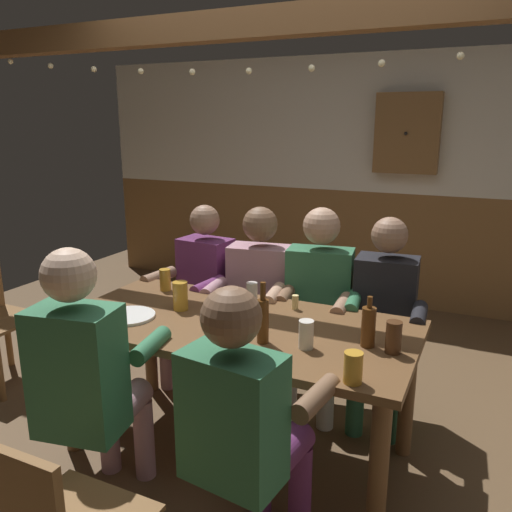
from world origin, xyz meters
name	(u,v)px	position (x,y,z in m)	size (l,w,h in m)	color
ground_plane	(249,436)	(0.00, 0.00, 0.00)	(6.90, 6.90, 0.00)	brown
back_wall_upper	(370,124)	(0.00, 2.62, 1.71)	(5.75, 0.12, 1.25)	silver
back_wall_wainscot	(364,246)	(0.00, 2.62, 0.54)	(5.75, 0.12, 1.09)	brown
ceiling_beam	(283,21)	(0.00, 0.44, 2.26)	(5.18, 0.14, 0.16)	brown
dining_table	(236,341)	(0.00, -0.15, 0.64)	(1.80, 0.88, 0.75)	brown
person_0	(200,286)	(-0.62, 0.52, 0.66)	(0.51, 0.55, 1.20)	#6B2D66
person_1	(257,291)	(-0.19, 0.53, 0.68)	(0.57, 0.56, 1.22)	#B78493
person_2	(317,299)	(0.21, 0.52, 0.69)	(0.57, 0.55, 1.24)	#33724C
person_3	(383,312)	(0.61, 0.53, 0.67)	(0.51, 0.54, 1.22)	black
person_4	(88,373)	(-0.37, -0.82, 0.69)	(0.54, 0.58, 1.26)	#33724C
person_5	(245,419)	(0.37, -0.81, 0.66)	(0.53, 0.55, 1.20)	#33724C
table_candle	(295,302)	(0.21, 0.15, 0.79)	(0.04, 0.04, 0.08)	#F9E08C
condiment_caddy	(220,325)	(-0.03, -0.27, 0.77)	(0.14, 0.10, 0.05)	#B2B7BC
plate_0	(129,316)	(-0.54, -0.32, 0.76)	(0.27, 0.27, 0.01)	white
bottle_0	(263,319)	(0.23, -0.32, 0.86)	(0.06, 0.06, 0.29)	#593314
bottle_1	(368,326)	(0.68, -0.16, 0.84)	(0.06, 0.06, 0.24)	#593314
pint_glass_0	(393,337)	(0.79, -0.18, 0.82)	(0.07, 0.07, 0.15)	#4C2D19
pint_glass_1	(252,295)	(-0.02, 0.08, 0.82)	(0.06, 0.06, 0.14)	white
pint_glass_2	(353,368)	(0.70, -0.52, 0.81)	(0.07, 0.07, 0.13)	gold
pint_glass_3	(306,334)	(0.43, -0.29, 0.81)	(0.07, 0.07, 0.13)	white
pint_glass_4	(165,280)	(-0.62, 0.13, 0.81)	(0.07, 0.07, 0.13)	gold
pint_glass_5	(180,296)	(-0.36, -0.11, 0.83)	(0.08, 0.08, 0.16)	gold
wall_dart_cabinet	(407,133)	(0.36, 2.49, 1.63)	(0.56, 0.15, 0.70)	brown
string_lights	(279,60)	(0.00, 0.39, 2.06)	(4.06, 0.04, 0.17)	#F9EAB2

